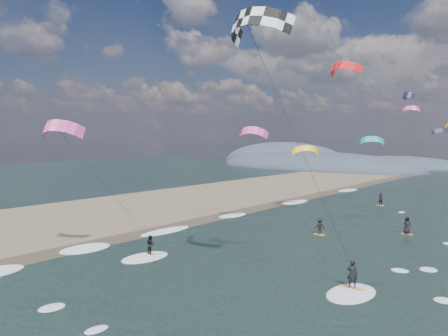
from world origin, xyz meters
The scene contains 9 objects.
ground centered at (0.00, 0.00, 0.00)m, with size 260.00×260.00×0.00m, color black.
sand_strip centered at (-24.00, 10.00, 0.00)m, with size 26.00×240.00×0.00m, color brown.
wet_sand_strip centered at (-12.00, 10.00, 0.00)m, with size 3.00×240.00×0.00m, color #382D23.
coastal_hills centered at (-44.84, 107.86, 0.00)m, with size 80.00×41.00×15.00m.
kitesurfer_near_a centered at (6.91, 6.18, 13.07)m, with size 7.93×8.74×16.95m.
kitesurfer_near_b centered at (-7.90, 4.09, 7.01)m, with size 6.94×8.65×11.57m.
far_kitesurfers centered at (3.33, 30.28, 0.83)m, with size 9.44×22.37×1.77m.
bg_kite_field centered at (-0.69, 54.02, 11.58)m, with size 15.16×67.98×10.12m.
shoreline_surf centered at (-10.80, 14.75, 0.00)m, with size 2.40×79.40×0.11m.
Camera 1 is at (20.97, -14.46, 9.55)m, focal length 35.00 mm.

